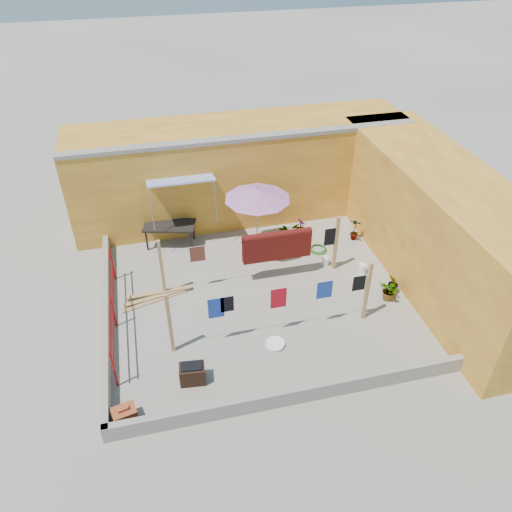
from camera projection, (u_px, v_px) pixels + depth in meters
name	position (u px, v px, depth m)	size (l,w,h in m)	color
ground	(258.00, 298.00, 13.86)	(80.00, 80.00, 0.00)	#9E998E
wall_back	(240.00, 170.00, 16.68)	(11.00, 3.27, 3.21)	gold
wall_right	(440.00, 226.00, 13.89)	(2.40, 9.00, 3.20)	gold
parapet_front	(297.00, 395.00, 10.92)	(8.30, 0.16, 0.44)	gray
parapet_left	(106.00, 316.00, 12.96)	(0.16, 7.30, 0.44)	gray
red_railing	(112.00, 305.00, 12.55)	(0.05, 4.20, 1.10)	maroon
clothesline_rig	(275.00, 252.00, 13.77)	(5.09, 2.35, 1.80)	tan
patio_umbrella	(257.00, 194.00, 14.33)	(2.52, 2.52, 2.33)	gray
outdoor_table	(169.00, 227.00, 15.58)	(1.73, 1.16, 0.74)	black
brick_stack	(125.00, 415.00, 10.54)	(0.56, 0.46, 0.43)	#A44425
lumber_pile	(157.00, 297.00, 13.82)	(1.97, 0.65, 0.12)	tan
brazier	(192.00, 374.00, 11.36)	(0.61, 0.44, 0.52)	black
white_basin	(275.00, 344.00, 12.39)	(0.51, 0.51, 0.09)	white
water_jug_a	(362.00, 269.00, 14.67)	(0.23, 0.23, 0.36)	white
water_jug_b	(326.00, 261.00, 15.00)	(0.21, 0.21, 0.33)	white
green_hose	(318.00, 249.00, 15.69)	(0.57, 0.57, 0.08)	#176B19
plant_back_a	(288.00, 233.00, 15.85)	(0.64, 0.55, 0.71)	#255B1A
plant_back_b	(301.00, 228.00, 16.18)	(0.35, 0.35, 0.63)	#255B1A
plant_right_a	(355.00, 229.00, 15.96)	(0.42, 0.28, 0.80)	#255B1A
plant_right_b	(394.00, 284.00, 13.83)	(0.37, 0.30, 0.67)	#255B1A
plant_right_c	(390.00, 291.00, 13.63)	(0.54, 0.47, 0.60)	#255B1A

